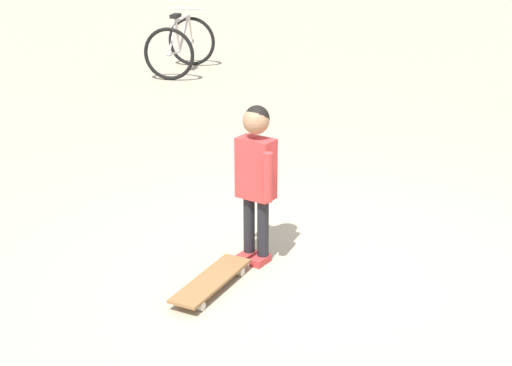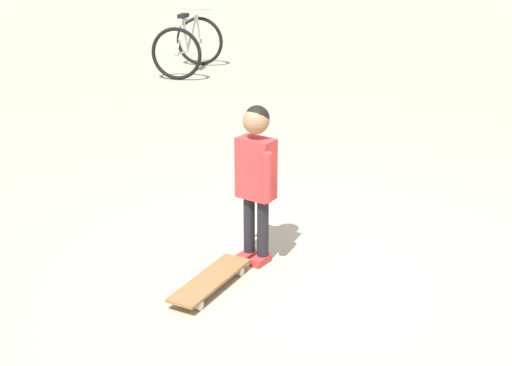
# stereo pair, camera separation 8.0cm
# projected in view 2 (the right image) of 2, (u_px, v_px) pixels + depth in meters

# --- Properties ---
(ground_plane) EXTENTS (50.00, 50.00, 0.00)m
(ground_plane) POSITION_uv_depth(u_px,v_px,m) (307.00, 271.00, 4.84)
(ground_plane) COLOR tan
(child_person) EXTENTS (0.39, 0.28, 1.06)m
(child_person) POSITION_uv_depth(u_px,v_px,m) (256.00, 167.00, 4.76)
(child_person) COLOR black
(child_person) RESTS_ON ground
(skateboard) EXTENTS (0.67, 0.59, 0.07)m
(skateboard) POSITION_uv_depth(u_px,v_px,m) (210.00, 280.00, 4.59)
(skateboard) COLOR olive
(skateboard) RESTS_ON ground
(bicycle_near) EXTENTS (1.27, 1.09, 0.85)m
(bicycle_near) POSITION_uv_depth(u_px,v_px,m) (188.00, 45.00, 10.47)
(bicycle_near) COLOR black
(bicycle_near) RESTS_ON ground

